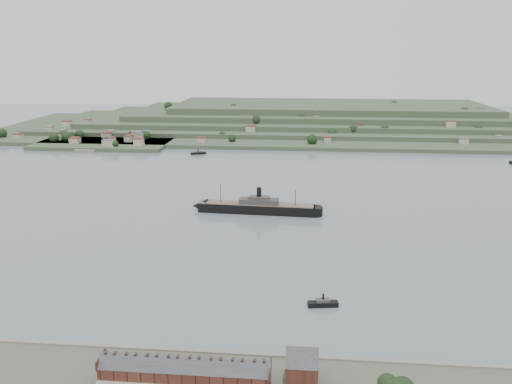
# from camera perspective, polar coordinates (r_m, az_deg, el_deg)

# --- Properties ---
(ground) EXTENTS (1400.00, 1400.00, 0.00)m
(ground) POSITION_cam_1_polar(r_m,az_deg,el_deg) (322.33, 0.40, -3.29)
(ground) COLOR slate
(ground) RESTS_ON ground
(terrace_row) EXTENTS (55.60, 9.80, 11.07)m
(terrace_row) POSITION_cam_1_polar(r_m,az_deg,el_deg) (171.76, -8.16, -19.77)
(terrace_row) COLOR #49201A
(terrace_row) RESTS_ON ground
(gabled_building) EXTENTS (10.40, 10.18, 14.09)m
(gabled_building) POSITION_cam_1_polar(r_m,az_deg,el_deg) (170.56, 5.27, -19.39)
(gabled_building) COLOR #49201A
(gabled_building) RESTS_ON ground
(far_peninsula) EXTENTS (760.00, 309.00, 30.00)m
(far_peninsula) POSITION_cam_1_polar(r_m,az_deg,el_deg) (702.56, 5.43, 8.25)
(far_peninsula) COLOR #30442D
(far_peninsula) RESTS_ON ground
(steamship) EXTENTS (89.12, 14.60, 21.37)m
(steamship) POSITION_cam_1_polar(r_m,az_deg,el_deg) (336.59, -0.30, -1.73)
(steamship) COLOR black
(steamship) RESTS_ON ground
(tugboat) EXTENTS (13.46, 5.34, 5.89)m
(tugboat) POSITION_cam_1_polar(r_m,az_deg,el_deg) (221.83, 7.66, -12.48)
(tugboat) COLOR black
(tugboat) RESTS_ON ground
(ferry_west) EXTENTS (16.06, 10.47, 5.87)m
(ferry_west) POSITION_cam_1_polar(r_m,az_deg,el_deg) (528.49, -6.61, 4.47)
(ferry_west) COLOR black
(ferry_west) RESTS_ON ground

